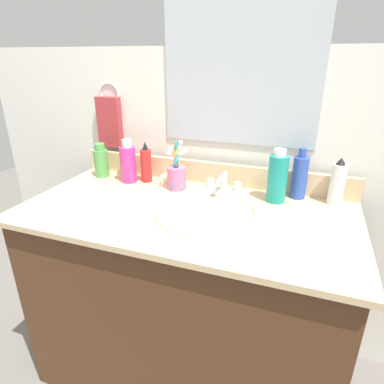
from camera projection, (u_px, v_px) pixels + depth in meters
The scene contains 19 objects.
ground_plane at pixel (187, 368), 1.44m from camera, with size 6.00×6.00×0.00m, color #66605B.
vanity_cabinet at pixel (186, 300), 1.29m from camera, with size 1.11×0.54×0.75m, color #4C2D19.
countertop at pixel (185, 212), 1.14m from camera, with size 1.16×0.59×0.02m, color #D1B284.
backsplash at pixel (209, 173), 1.37m from camera, with size 1.16×0.02×0.09m, color #D1B284.
back_wall at pixel (213, 202), 1.48m from camera, with size 2.26×0.04×1.30m, color silver.
mirror_panel at pixel (240, 69), 1.22m from camera, with size 0.60×0.01×0.56m, color #B2BCC6.
towel_ring at pixel (109, 94), 1.44m from camera, with size 0.10×0.10×0.01m, color silver.
hand_towel at pixel (110, 122), 1.47m from camera, with size 0.11×0.04×0.22m, color #A53338.
sink_basin at pixel (208, 221), 1.13m from camera, with size 0.36×0.36×0.11m.
faucet at pixel (224, 186), 1.27m from camera, with size 0.16×0.10×0.08m.
bottle_shampoo_blue at pixel (300, 177), 1.21m from camera, with size 0.06×0.06×0.19m.
bottle_spray_red at pixel (146, 164), 1.37m from camera, with size 0.04×0.04×0.17m.
bottle_toner_green at pixel (101, 162), 1.43m from camera, with size 0.06×0.06×0.15m.
bottle_lotion_white at pixel (337, 183), 1.16m from camera, with size 0.05×0.05×0.17m.
bottle_mouthwash_teal at pixel (277, 178), 1.17m from camera, with size 0.07×0.07×0.20m.
bottle_oil_amber at pixel (125, 164), 1.44m from camera, with size 0.04×0.04×0.13m.
bottle_soap_pink at pixel (128, 163), 1.37m from camera, with size 0.07×0.07×0.18m.
cup_pink at pixel (177, 176), 1.30m from camera, with size 0.07×0.09×0.20m.
soap_bar at pixel (169, 178), 1.40m from camera, with size 0.06×0.04×0.02m, color white.
Camera 1 is at (0.38, -0.96, 1.26)m, focal length 30.68 mm.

